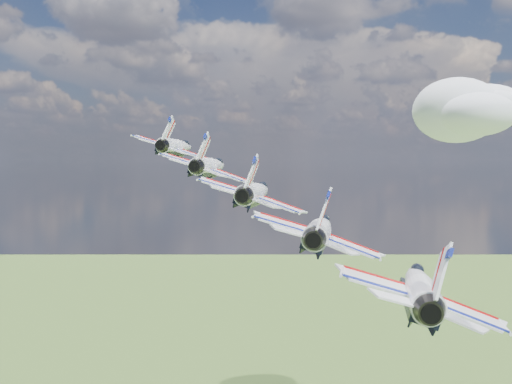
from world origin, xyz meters
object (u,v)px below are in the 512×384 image
(jet_3, at_px, (320,229))
(jet_4, at_px, (419,287))
(jet_1, at_px, (211,166))
(jet_2, at_px, (256,192))
(jet_0, at_px, (177,146))

(jet_3, relative_size, jet_4, 1.00)
(jet_1, height_order, jet_4, jet_1)
(jet_1, bearing_deg, jet_2, -55.41)
(jet_3, distance_m, jet_4, 13.05)
(jet_1, xyz_separation_m, jet_4, (26.30, -27.96, -7.69))
(jet_1, xyz_separation_m, jet_2, (8.77, -9.32, -2.56))
(jet_3, bearing_deg, jet_0, 124.59)
(jet_4, bearing_deg, jet_3, 124.59)
(jet_0, xyz_separation_m, jet_4, (35.07, -37.27, -10.26))
(jet_0, xyz_separation_m, jet_2, (17.53, -18.64, -5.13))
(jet_0, height_order, jet_2, jet_0)
(jet_0, relative_size, jet_2, 1.00)
(jet_1, xyz_separation_m, jet_3, (17.53, -18.64, -5.13))
(jet_0, xyz_separation_m, jet_3, (26.30, -27.96, -7.69))
(jet_0, distance_m, jet_4, 52.19)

